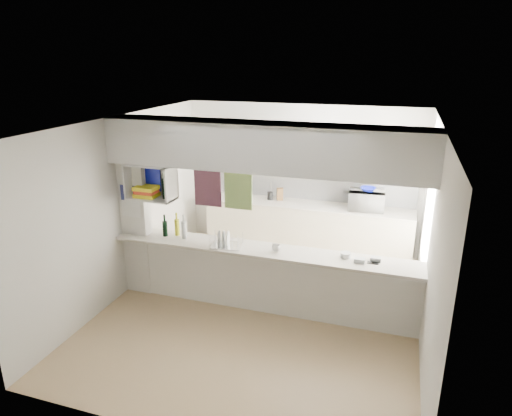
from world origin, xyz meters
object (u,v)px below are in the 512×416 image
at_px(microwave, 367,200).
at_px(wine_bottles, 176,228).
at_px(dish_rack, 226,240).
at_px(bowl, 368,189).

bearing_deg(microwave, wine_bottles, 36.62).
bearing_deg(wine_bottles, dish_rack, -6.54).
xyz_separation_m(bowl, dish_rack, (-1.68, -2.16, -0.27)).
height_order(microwave, bowl, bowl).
bearing_deg(dish_rack, wine_bottles, 163.76).
xyz_separation_m(dish_rack, wine_bottles, (-0.81, 0.09, 0.04)).
bearing_deg(bowl, wine_bottles, -140.27).
distance_m(microwave, bowl, 0.19).
distance_m(bowl, dish_rack, 2.75).
height_order(dish_rack, wine_bottles, wine_bottles).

